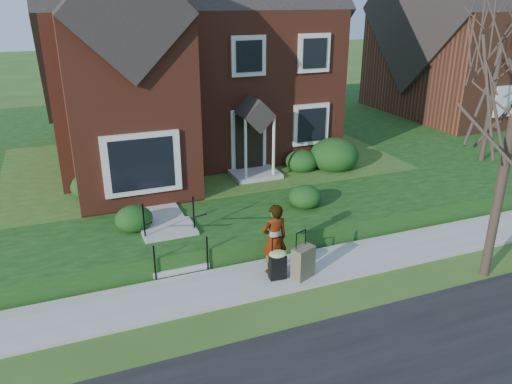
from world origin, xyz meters
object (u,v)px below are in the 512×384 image
suitcase_black (278,263)px  woman (274,239)px  suitcase_olive (303,262)px  front_steps (173,242)px

suitcase_black → woman: bearing=86.5°
woman → suitcase_olive: 0.88m
front_steps → woman: woman is taller
woman → suitcase_black: size_ratio=1.68×
suitcase_black → suitcase_olive: size_ratio=0.89×
suitcase_black → suitcase_olive: (0.59, -0.18, -0.01)m
woman → suitcase_olive: (0.55, -0.49, -0.50)m
front_steps → woman: size_ratio=1.12×
suitcase_black → suitcase_olive: 0.61m
front_steps → suitcase_black: 2.92m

